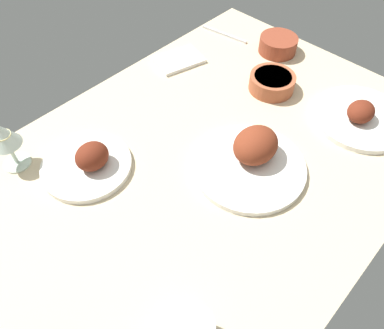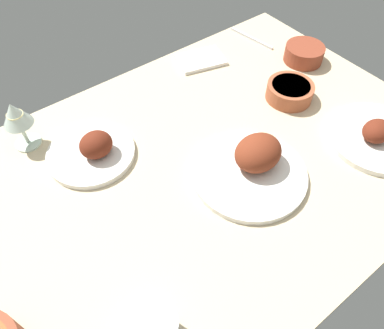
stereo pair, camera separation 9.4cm
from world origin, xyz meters
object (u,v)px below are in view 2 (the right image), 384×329
bowl_sauce (304,53)px  folded_napkin (201,60)px  plate_far_side (93,150)px  bowl_potatoes (290,91)px  plate_near_viewer (377,136)px  plate_center_main (253,164)px  wine_glass (16,116)px  fork_loose (251,38)px  water_tumbler (159,329)px

bowl_sauce → folded_napkin: 34.15cm
bowl_sauce → plate_far_side: bearing=176.6°
plate_far_side → bowl_potatoes: size_ratio=1.66×
plate_near_viewer → bowl_sauce: plate_near_viewer is taller
plate_center_main → plate_far_side: (-29.38, 29.11, -0.79)cm
plate_center_main → wine_glass: size_ratio=2.06×
plate_near_viewer → fork_loose: bearing=83.0°
plate_center_main → wine_glass: 60.81cm
folded_napkin → plate_far_side: bearing=-161.8°
plate_center_main → water_tumbler: (-40.67, -18.39, 0.97)cm
plate_center_main → water_tumbler: bearing=-155.7°
bowl_potatoes → wine_glass: 76.19cm
plate_far_side → bowl_potatoes: (57.75, -14.83, 0.53)cm
plate_far_side → plate_near_viewer: (63.78, -41.49, -0.62)cm
plate_near_viewer → bowl_potatoes: 27.36cm
wine_glass → water_tumbler: wine_glass is taller
water_tumbler → plate_far_side: bearing=76.6°
plate_far_side → water_tumbler: 48.86cm
plate_far_side → bowl_sauce: size_ratio=1.81×
plate_near_viewer → folded_napkin: 59.46cm
plate_far_side → fork_loose: plate_far_side is taller
plate_near_viewer → bowl_potatoes: size_ratio=1.95×
wine_glass → plate_near_viewer: bearing=-36.6°
wine_glass → plate_center_main: bearing=-46.7°
bowl_potatoes → folded_napkin: 32.24cm
fork_loose → plate_center_main: bearing=-51.4°
folded_napkin → wine_glass: bearing=-179.0°
folded_napkin → fork_loose: bearing=-1.4°
bowl_potatoes → bowl_sauce: bearing=30.3°
plate_near_viewer → fork_loose: size_ratio=1.46×
wine_glass → folded_napkin: size_ratio=0.92×
plate_far_side → bowl_sauce: (75.54, -4.43, 0.75)cm
plate_center_main → plate_far_side: size_ratio=1.26×
plate_far_side → plate_near_viewer: 76.09cm
water_tumbler → bowl_potatoes: bearing=25.3°
folded_napkin → plate_center_main: bearing=-112.7°
bowl_sauce → folded_napkin: (-27.36, 20.31, -2.32)cm
plate_near_viewer → bowl_sauce: size_ratio=2.12×
plate_near_viewer → water_tumbler: size_ratio=3.42×
bowl_potatoes → folded_napkin: bearing=107.3°
plate_far_side → wine_glass: bearing=129.0°
water_tumbler → fork_loose: (82.05, 62.83, -3.53)cm
bowl_potatoes → fork_loose: (13.01, 30.16, -2.30)cm
plate_center_main → wine_glass: wine_glass is taller
plate_center_main → bowl_sauce: (46.16, 24.69, -0.04)cm
plate_center_main → bowl_potatoes: (28.37, 14.28, -0.26)cm
plate_far_side → fork_loose: size_ratio=1.24×
water_tumbler → folded_napkin: bearing=46.8°
water_tumbler → fork_loose: bearing=37.4°
bowl_potatoes → wine_glass: bearing=157.0°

